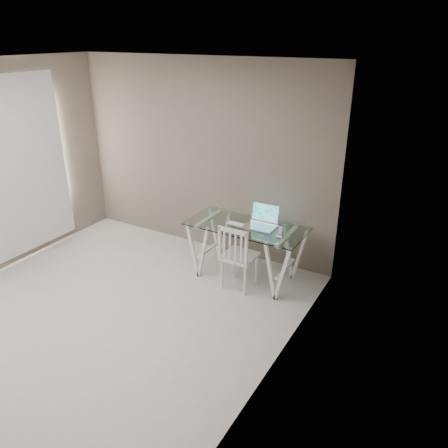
{
  "coord_description": "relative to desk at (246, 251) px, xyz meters",
  "views": [
    {
      "loc": [
        3.25,
        -2.79,
        2.97
      ],
      "look_at": [
        0.86,
        1.38,
        0.85
      ],
      "focal_mm": 35.0,
      "sensor_mm": 36.0,
      "label": 1
    }
  ],
  "objects": [
    {
      "name": "phone_dock",
      "position": [
        0.49,
        -0.08,
        0.4
      ],
      "size": [
        0.07,
        0.07,
        0.14
      ],
      "color": "white",
      "rests_on": "desk"
    },
    {
      "name": "keyboard",
      "position": [
        -0.13,
        -0.03,
        0.37
      ],
      "size": [
        0.26,
        0.11,
        0.01
      ],
      "primitive_type": "cube",
      "color": "silver",
      "rests_on": "desk"
    },
    {
      "name": "desk",
      "position": [
        0.0,
        0.0,
        0.0
      ],
      "size": [
        1.5,
        0.7,
        0.75
      ],
      "color": "silver",
      "rests_on": "ground"
    },
    {
      "name": "chair",
      "position": [
        0.03,
        -0.3,
        0.1
      ],
      "size": [
        0.4,
        0.4,
        0.87
      ],
      "rotation": [
        0.0,
        0.0,
        0.01
      ],
      "color": "white",
      "rests_on": "ground"
    },
    {
      "name": "room",
      "position": [
        -1.07,
        -1.66,
        1.33
      ],
      "size": [
        4.5,
        4.52,
        2.71
      ],
      "color": "#B8B5B1",
      "rests_on": "ground"
    },
    {
      "name": "laptop",
      "position": [
        0.17,
        0.1,
        0.43
      ],
      "size": [
        0.38,
        0.31,
        0.27
      ],
      "color": "silver",
      "rests_on": "desk"
    },
    {
      "name": "mouse",
      "position": [
        -0.04,
        -0.29,
        0.38
      ],
      "size": [
        0.11,
        0.07,
        0.04
      ],
      "primitive_type": "ellipsoid",
      "color": "silver",
      "rests_on": "desk"
    }
  ]
}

